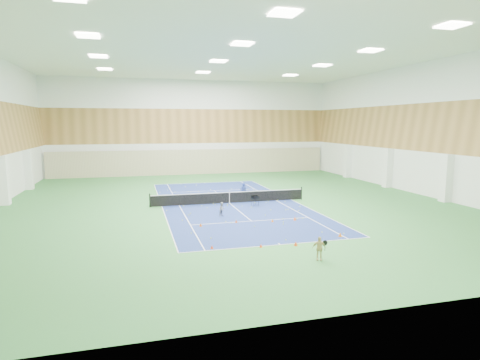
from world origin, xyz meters
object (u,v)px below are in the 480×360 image
tennis_net (229,197)px  coach (243,192)px  child_apron (319,248)px  ball_cart (255,201)px  child_court (222,209)px

tennis_net → coach: (1.36, 0.60, 0.23)m
tennis_net → child_apron: bearing=-86.4°
ball_cart → tennis_net: bearing=124.3°
ball_cart → child_apron: bearing=-107.3°
coach → ball_cart: (0.36, -2.14, -0.36)m
tennis_net → ball_cart: bearing=-41.9°
tennis_net → child_apron: size_ratio=10.99×
tennis_net → ball_cart: size_ratio=15.19×
child_apron → tennis_net: bearing=115.7°
child_court → child_apron: (2.49, -10.30, 0.08)m
child_apron → ball_cart: (0.79, 13.11, -0.16)m
tennis_net → child_court: bearing=-109.8°
coach → tennis_net: bearing=25.0°
child_court → child_apron: bearing=-112.2°
coach → child_apron: 15.26m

